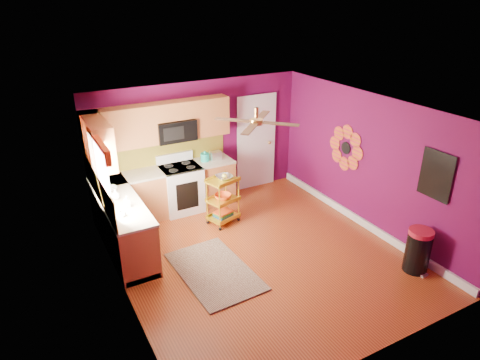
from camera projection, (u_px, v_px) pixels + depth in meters
ground at (260, 255)px, 7.23m from camera, size 5.00×5.00×0.00m
room_envelope at (264, 166)px, 6.58m from camera, size 4.54×5.04×2.52m
lower_cabinets at (148, 206)px, 7.92m from camera, size 2.81×2.31×0.94m
electric_range at (181, 188)px, 8.54m from camera, size 0.76×0.66×1.13m
upper_cabinetry at (141, 130)px, 7.70m from camera, size 2.80×2.30×1.26m
left_window at (99, 163)px, 6.40m from camera, size 0.08×1.35×1.08m
panel_door at (256, 143)px, 9.38m from camera, size 0.95×0.11×2.15m
right_wall_art at (383, 159)px, 7.34m from camera, size 0.04×2.74×1.04m
ceiling_fan at (256, 121)px, 6.46m from camera, size 1.01×1.01×0.26m
shag_rug at (214, 271)px, 6.80m from camera, size 1.12×1.74×0.02m
rolling_cart at (223, 198)px, 8.04m from camera, size 0.65×0.55×1.01m
trash_can at (418, 251)px, 6.71m from camera, size 0.40×0.43×0.73m
teal_kettle at (205, 157)px, 8.60m from camera, size 0.18×0.18×0.21m
toaster at (216, 156)px, 8.66m from camera, size 0.22×0.15×0.18m
soap_bottle_a at (127, 201)px, 6.77m from camera, size 0.09×0.09×0.20m
soap_bottle_b at (116, 194)px, 7.03m from camera, size 0.14×0.14×0.18m
counter_dish at (110, 189)px, 7.34m from camera, size 0.25×0.25×0.06m
counter_cup at (123, 214)px, 6.51m from camera, size 0.11×0.11×0.09m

